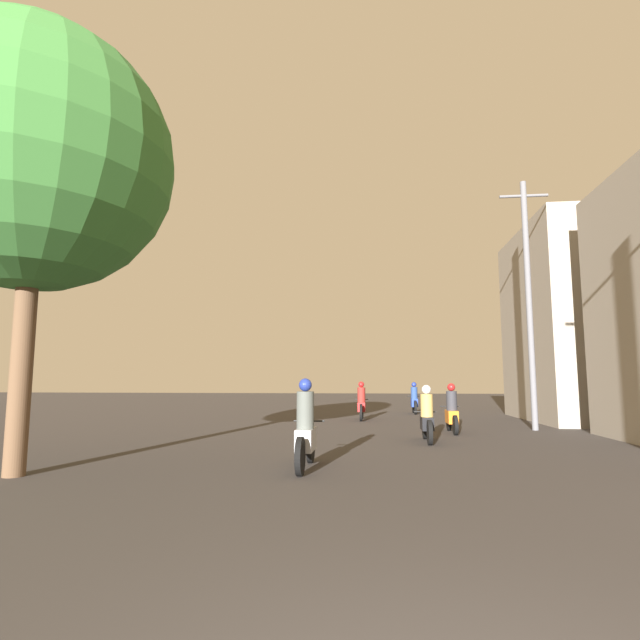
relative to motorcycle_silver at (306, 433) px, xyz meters
name	(u,v)px	position (x,y,z in m)	size (l,w,h in m)	color
motorcycle_silver	(306,433)	(0.00, 0.00, 0.00)	(0.60, 2.02, 1.64)	black
motorcycle_black	(427,419)	(2.62, 4.33, -0.05)	(0.60, 1.96, 1.48)	black
motorcycle_orange	(452,413)	(3.61, 6.73, -0.05)	(0.60, 1.94, 1.51)	black
motorcycle_red	(362,404)	(0.69, 11.46, -0.03)	(0.60, 2.10, 1.56)	black
motorcycle_blue	(414,401)	(3.13, 15.65, -0.04)	(0.60, 1.94, 1.52)	black
building_right_far	(575,323)	(9.41, 11.97, 3.27)	(4.15, 7.03, 7.84)	gray
utility_pole_far	(529,297)	(6.41, 7.86, 3.70)	(1.60, 0.20, 8.38)	slate
street_tree	(36,159)	(-4.79, -1.24, 4.95)	(4.86, 4.86, 8.06)	brown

